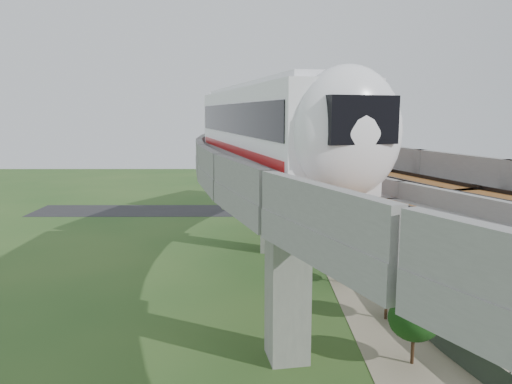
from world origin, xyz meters
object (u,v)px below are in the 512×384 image
car_red (509,315)px  car_dark (398,266)px  metro_train (273,120)px  car_white (464,300)px

car_red → car_dark: (-3.91, 10.21, -0.08)m
metro_train → car_white: size_ratio=17.21×
metro_train → car_red: (13.94, -13.81, -11.59)m
car_red → car_dark: 10.94m
car_dark → car_red: bearing=-147.6°
metro_train → car_white: 20.28m
car_red → car_white: bearing=178.0°
car_white → car_red: size_ratio=0.86×
car_red → car_dark: bearing=168.1°
car_red → metro_train: bearing=-167.6°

